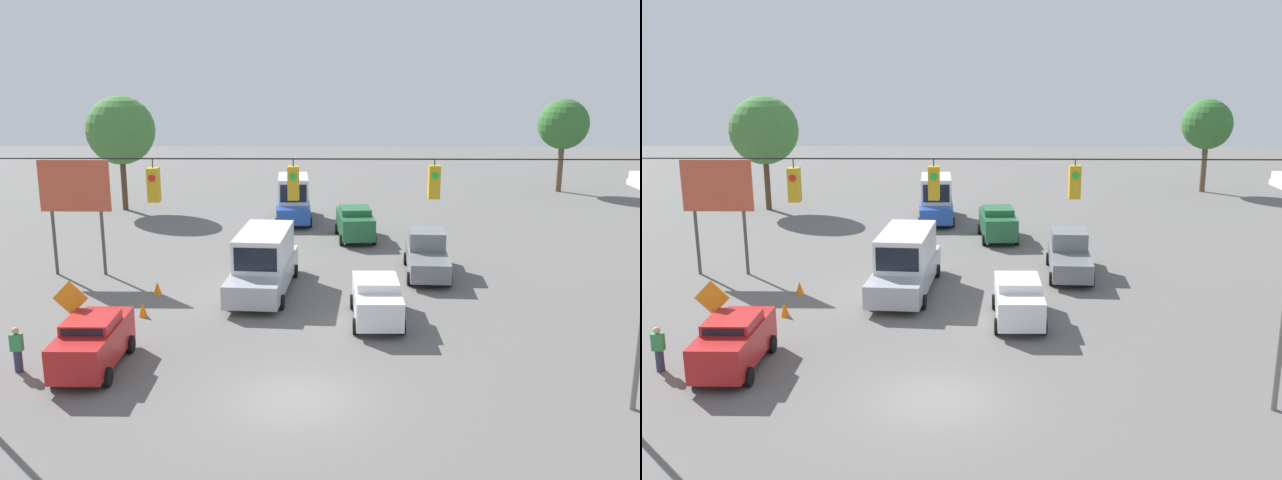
{
  "view_description": "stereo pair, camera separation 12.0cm",
  "coord_description": "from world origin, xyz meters",
  "views": [
    {
      "loc": [
        -1.08,
        20.56,
        10.3
      ],
      "look_at": [
        -0.59,
        -9.95,
        2.7
      ],
      "focal_mm": 40.0,
      "sensor_mm": 36.0,
      "label": 1
    },
    {
      "loc": [
        -1.2,
        20.55,
        10.3
      ],
      "look_at": [
        -0.59,
        -9.95,
        2.7
      ],
      "focal_mm": 40.0,
      "sensor_mm": 36.0,
      "label": 2
    }
  ],
  "objects": [
    {
      "name": "overhead_signal_span",
      "position": [
        0.02,
        0.5,
        5.17
      ],
      "size": [
        20.84,
        0.38,
        8.28
      ],
      "color": "slate",
      "rests_on": "ground_plane"
    },
    {
      "name": "sedan_red_parked_shoulder",
      "position": [
        7.11,
        -2.22,
        0.98
      ],
      "size": [
        1.98,
        4.31,
        1.87
      ],
      "color": "red",
      "rests_on": "ground_plane"
    },
    {
      "name": "pickup_truck_grey_oncoming_far",
      "position": [
        -5.88,
        -13.86,
        0.98
      ],
      "size": [
        2.35,
        5.61,
        2.12
      ],
      "color": "slate",
      "rests_on": "ground_plane"
    },
    {
      "name": "traffic_cone_third",
      "position": [
        6.84,
        -10.34,
        0.3
      ],
      "size": [
        0.39,
        0.39,
        0.6
      ],
      "primitive_type": "cone",
      "color": "orange",
      "rests_on": "ground_plane"
    },
    {
      "name": "roadside_billboard",
      "position": [
        11.43,
        -13.49,
        4.1
      ],
      "size": [
        3.46,
        0.16,
        5.76
      ],
      "color": "#4C473D",
      "rests_on": "ground_plane"
    },
    {
      "name": "traffic_cone_nearest",
      "position": [
        6.69,
        -4.29,
        0.3
      ],
      "size": [
        0.39,
        0.39,
        0.6
      ],
      "primitive_type": "cone",
      "color": "orange",
      "rests_on": "ground_plane"
    },
    {
      "name": "ground_plane",
      "position": [
        0.0,
        0.0,
        0.0
      ],
      "size": [
        140.0,
        140.0,
        0.0
      ],
      "primitive_type": "plane",
      "color": "#605E5B"
    },
    {
      "name": "pedestrian",
      "position": [
        9.62,
        -1.92,
        0.8
      ],
      "size": [
        0.4,
        0.28,
        1.61
      ],
      "color": "#2D334C",
      "rests_on": "ground_plane"
    },
    {
      "name": "box_truck_silver_withflow_mid",
      "position": [
        2.02,
        -11.05,
        1.39
      ],
      "size": [
        2.97,
        7.44,
        2.81
      ],
      "color": "#A8AAB2",
      "rests_on": "ground_plane"
    },
    {
      "name": "traffic_cone_second",
      "position": [
        6.76,
        -7.42,
        0.3
      ],
      "size": [
        0.39,
        0.39,
        0.6
      ],
      "primitive_type": "cone",
      "color": "orange",
      "rests_on": "ground_plane"
    },
    {
      "name": "work_zone_sign",
      "position": [
        8.15,
        -3.25,
        1.99
      ],
      "size": [
        1.27,
        0.06,
        2.84
      ],
      "color": "slate",
      "rests_on": "ground_plane"
    },
    {
      "name": "sedan_green_oncoming_deep",
      "position": [
        -2.51,
        -21.05,
        1.01
      ],
      "size": [
        2.4,
        4.62,
        1.94
      ],
      "color": "#236038",
      "rests_on": "ground_plane"
    },
    {
      "name": "sedan_white_crossing_near",
      "position": [
        -2.95,
        -7.08,
        0.96
      ],
      "size": [
        2.08,
        4.56,
        1.83
      ],
      "color": "silver",
      "rests_on": "ground_plane"
    },
    {
      "name": "tree_horizon_right",
      "position": [
        13.77,
        -29.66,
        5.67
      ],
      "size": [
        4.81,
        4.81,
        8.1
      ],
      "color": "#4C3823",
      "rests_on": "ground_plane"
    },
    {
      "name": "box_truck_blue_withflow_deep",
      "position": [
        1.46,
        -26.3,
        1.46
      ],
      "size": [
        2.61,
        6.22,
        2.96
      ],
      "color": "#234CB2",
      "rests_on": "ground_plane"
    },
    {
      "name": "tree_horizon_left",
      "position": [
        -19.8,
        -37.72,
        5.46
      ],
      "size": [
        4.04,
        4.04,
        7.53
      ],
      "color": "brown",
      "rests_on": "ground_plane"
    }
  ]
}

